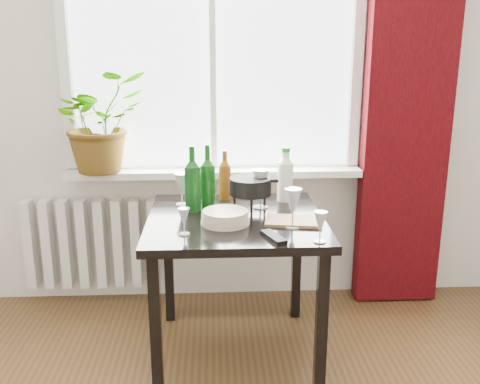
{
  "coord_description": "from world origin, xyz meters",
  "views": [
    {
      "loc": [
        -0.0,
        -0.92,
        1.54
      ],
      "look_at": [
        0.12,
        1.55,
        0.87
      ],
      "focal_mm": 40.0,
      "sensor_mm": 36.0,
      "label": 1
    }
  ],
  "objects_px": {
    "plate_stack": "(225,217)",
    "potted_plant": "(100,122)",
    "wine_bottle_left": "(192,178)",
    "fondue_pot": "(250,194)",
    "table": "(236,235)",
    "wine_bottle_right": "(208,176)",
    "wineglass_front_left": "(184,221)",
    "cleaning_bottle": "(285,174)",
    "cutting_board": "(294,221)",
    "wineglass_back_center": "(261,188)",
    "bottle_amber": "(225,174)",
    "wineglass_back_left": "(182,189)",
    "wineglass_far_right": "(320,227)",
    "radiator": "(92,243)",
    "tv_remote": "(274,237)",
    "wineglass_front_right": "(293,208)"
  },
  "relations": [
    {
      "from": "plate_stack",
      "to": "cutting_board",
      "type": "bearing_deg",
      "value": -0.03
    },
    {
      "from": "wineglass_front_right",
      "to": "potted_plant",
      "type": "bearing_deg",
      "value": 143.52
    },
    {
      "from": "wineglass_back_left",
      "to": "table",
      "type": "bearing_deg",
      "value": -38.77
    },
    {
      "from": "wineglass_far_right",
      "to": "fondue_pot",
      "type": "height_order",
      "value": "fondue_pot"
    },
    {
      "from": "table",
      "to": "wineglass_back_center",
      "type": "height_order",
      "value": "wineglass_back_center"
    },
    {
      "from": "radiator",
      "to": "tv_remote",
      "type": "relative_size",
      "value": 4.82
    },
    {
      "from": "potted_plant",
      "to": "wineglass_back_center",
      "type": "distance_m",
      "value": 1.02
    },
    {
      "from": "tv_remote",
      "to": "wineglass_far_right",
      "type": "bearing_deg",
      "value": -35.16
    },
    {
      "from": "cleaning_bottle",
      "to": "plate_stack",
      "type": "distance_m",
      "value": 0.51
    },
    {
      "from": "potted_plant",
      "to": "bottle_amber",
      "type": "relative_size",
      "value": 2.09
    },
    {
      "from": "bottle_amber",
      "to": "cutting_board",
      "type": "distance_m",
      "value": 0.54
    },
    {
      "from": "wineglass_back_left",
      "to": "plate_stack",
      "type": "xyz_separation_m",
      "value": [
        0.22,
        -0.32,
        -0.06
      ]
    },
    {
      "from": "wineglass_front_right",
      "to": "wineglass_far_right",
      "type": "bearing_deg",
      "value": -66.35
    },
    {
      "from": "plate_stack",
      "to": "cutting_board",
      "type": "xyz_separation_m",
      "value": [
        0.32,
        -0.0,
        -0.02
      ]
    },
    {
      "from": "radiator",
      "to": "wineglass_front_right",
      "type": "distance_m",
      "value": 1.43
    },
    {
      "from": "tv_remote",
      "to": "cutting_board",
      "type": "bearing_deg",
      "value": 40.21
    },
    {
      "from": "wineglass_back_left",
      "to": "fondue_pot",
      "type": "xyz_separation_m",
      "value": [
        0.35,
        -0.09,
        -0.0
      ]
    },
    {
      "from": "potted_plant",
      "to": "tv_remote",
      "type": "xyz_separation_m",
      "value": [
        0.89,
        -0.89,
        -0.38
      ]
    },
    {
      "from": "plate_stack",
      "to": "wineglass_back_left",
      "type": "bearing_deg",
      "value": 124.58
    },
    {
      "from": "wineglass_back_left",
      "to": "fondue_pot",
      "type": "relative_size",
      "value": 0.71
    },
    {
      "from": "radiator",
      "to": "fondue_pot",
      "type": "height_order",
      "value": "fondue_pot"
    },
    {
      "from": "wine_bottle_left",
      "to": "wineglass_back_left",
      "type": "bearing_deg",
      "value": 120.81
    },
    {
      "from": "table",
      "to": "wineglass_front_right",
      "type": "xyz_separation_m",
      "value": [
        0.25,
        -0.17,
        0.19
      ]
    },
    {
      "from": "wineglass_back_center",
      "to": "plate_stack",
      "type": "relative_size",
      "value": 0.9
    },
    {
      "from": "wine_bottle_right",
      "to": "wineglass_back_left",
      "type": "distance_m",
      "value": 0.16
    },
    {
      "from": "bottle_amber",
      "to": "wineglass_back_left",
      "type": "relative_size",
      "value": 1.59
    },
    {
      "from": "wineglass_front_right",
      "to": "plate_stack",
      "type": "height_order",
      "value": "wineglass_front_right"
    },
    {
      "from": "bottle_amber",
      "to": "wineglass_far_right",
      "type": "bearing_deg",
      "value": -60.74
    },
    {
      "from": "potted_plant",
      "to": "wineglass_front_left",
      "type": "distance_m",
      "value": 1.01
    },
    {
      "from": "wine_bottle_left",
      "to": "bottle_amber",
      "type": "xyz_separation_m",
      "value": [
        0.17,
        0.21,
        -0.03
      ]
    },
    {
      "from": "radiator",
      "to": "wine_bottle_left",
      "type": "distance_m",
      "value": 0.98
    },
    {
      "from": "wineglass_far_right",
      "to": "wineglass_back_center",
      "type": "height_order",
      "value": "wineglass_back_center"
    },
    {
      "from": "wineglass_back_center",
      "to": "cutting_board",
      "type": "relative_size",
      "value": 0.79
    },
    {
      "from": "potted_plant",
      "to": "wine_bottle_right",
      "type": "bearing_deg",
      "value": -32.91
    },
    {
      "from": "wineglass_far_right",
      "to": "wineglass_back_center",
      "type": "distance_m",
      "value": 0.55
    },
    {
      "from": "potted_plant",
      "to": "plate_stack",
      "type": "bearing_deg",
      "value": -44.21
    },
    {
      "from": "wineglass_far_right",
      "to": "bottle_amber",
      "type": "bearing_deg",
      "value": 119.26
    },
    {
      "from": "plate_stack",
      "to": "fondue_pot",
      "type": "xyz_separation_m",
      "value": [
        0.13,
        0.22,
        0.05
      ]
    },
    {
      "from": "table",
      "to": "wine_bottle_right",
      "type": "bearing_deg",
      "value": 126.94
    },
    {
      "from": "wine_bottle_left",
      "to": "wineglass_far_right",
      "type": "bearing_deg",
      "value": -41.03
    },
    {
      "from": "wine_bottle_right",
      "to": "cleaning_bottle",
      "type": "height_order",
      "value": "wine_bottle_right"
    },
    {
      "from": "potted_plant",
      "to": "wineglass_front_right",
      "type": "height_order",
      "value": "potted_plant"
    },
    {
      "from": "plate_stack",
      "to": "potted_plant",
      "type": "bearing_deg",
      "value": 135.79
    },
    {
      "from": "cleaning_bottle",
      "to": "fondue_pot",
      "type": "bearing_deg",
      "value": -143.0
    },
    {
      "from": "wine_bottle_left",
      "to": "wineglass_front_right",
      "type": "distance_m",
      "value": 0.55
    },
    {
      "from": "cleaning_bottle",
      "to": "cutting_board",
      "type": "xyz_separation_m",
      "value": [
        -0.01,
        -0.37,
        -0.14
      ]
    },
    {
      "from": "wine_bottle_right",
      "to": "tv_remote",
      "type": "distance_m",
      "value": 0.59
    },
    {
      "from": "wine_bottle_left",
      "to": "wineglass_back_center",
      "type": "distance_m",
      "value": 0.35
    },
    {
      "from": "wine_bottle_left",
      "to": "fondue_pot",
      "type": "xyz_separation_m",
      "value": [
        0.29,
        0.01,
        -0.09
      ]
    },
    {
      "from": "wineglass_front_left",
      "to": "cleaning_bottle",
      "type": "bearing_deg",
      "value": 45.09
    }
  ]
}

